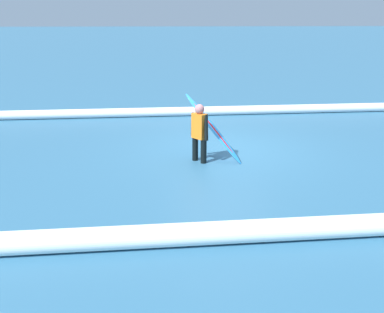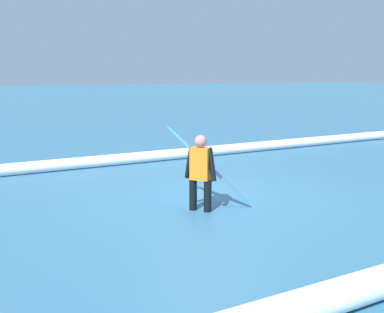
# 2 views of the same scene
# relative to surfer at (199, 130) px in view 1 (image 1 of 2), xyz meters

# --- Properties ---
(ground_plane) EXTENTS (192.97, 192.97, 0.00)m
(ground_plane) POSITION_rel_surfer_xyz_m (-0.69, -0.99, -0.75)
(ground_plane) COLOR #306586
(surfer) EXTENTS (0.37, 0.58, 1.36)m
(surfer) POSITION_rel_surfer_xyz_m (0.00, 0.00, 0.00)
(surfer) COLOR black
(surfer) RESTS_ON ground_plane
(surfboard) EXTENTS (1.40, 1.25, 1.49)m
(surfboard) POSITION_rel_surfer_xyz_m (-0.34, -0.29, -0.02)
(surfboard) COLOR #268CE5
(surfboard) RESTS_ON ground_plane
(wave_crest_foreground) EXTENTS (20.09, 1.32, 0.30)m
(wave_crest_foreground) POSITION_rel_surfer_xyz_m (-1.78, -4.94, -0.61)
(wave_crest_foreground) COLOR white
(wave_crest_foreground) RESTS_ON ground_plane
(wave_crest_midground) EXTENTS (16.29, 1.25, 0.35)m
(wave_crest_midground) POSITION_rel_surfer_xyz_m (-0.35, 3.88, -0.58)
(wave_crest_midground) COLOR white
(wave_crest_midground) RESTS_ON ground_plane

